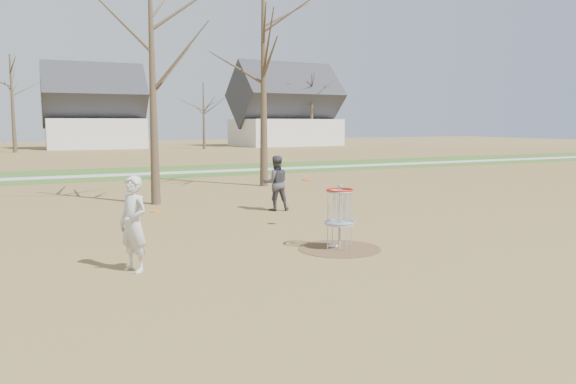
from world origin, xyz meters
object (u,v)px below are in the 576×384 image
object	(u,v)px
player_standing	(133,224)
disc_golf_basket	(340,207)
player_throwing	(276,183)
disc_grounded	(333,246)

from	to	relation	value
player_standing	disc_golf_basket	xyz separation A→B (m)	(4.33, -0.07, 0.04)
player_standing	player_throwing	distance (m)	7.65
player_throwing	disc_golf_basket	size ratio (longest dim) A/B	1.27
disc_grounded	disc_golf_basket	distance (m)	0.93
player_throwing	disc_grounded	bearing A→B (deg)	91.19
player_standing	player_throwing	world-z (taller)	player_standing
disc_grounded	player_throwing	bearing A→B (deg)	78.57
disc_grounded	player_standing	bearing A→B (deg)	-177.73
player_throwing	disc_grounded	world-z (taller)	player_throwing
player_standing	disc_grounded	distance (m)	4.41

